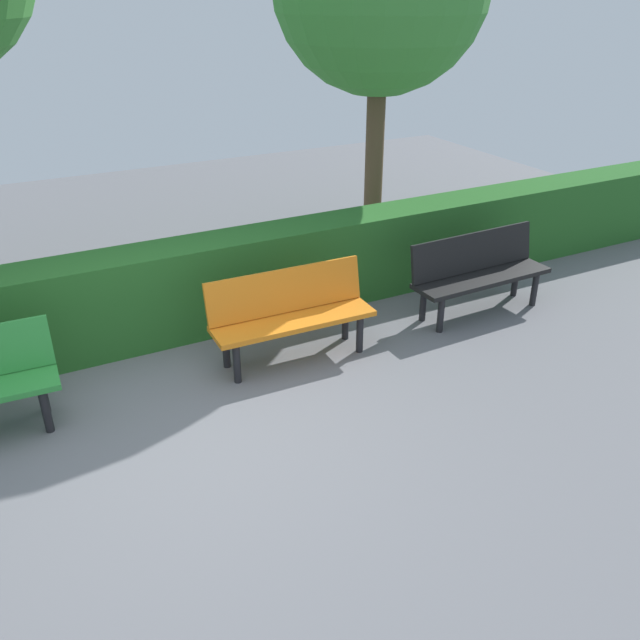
% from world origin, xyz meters
% --- Properties ---
extents(ground_plane, '(17.37, 17.37, 0.00)m').
position_xyz_m(ground_plane, '(0.00, 0.00, 0.00)').
color(ground_plane, slate).
extents(bench_black, '(1.63, 0.49, 0.86)m').
position_xyz_m(bench_black, '(-3.52, -0.69, 0.48)').
color(bench_black, black).
rests_on(bench_black, ground_plane).
extents(bench_orange, '(1.58, 0.50, 0.86)m').
position_xyz_m(bench_orange, '(-1.29, -0.72, 0.48)').
color(bench_orange, orange).
rests_on(bench_orange, ground_plane).
extents(hedge_row, '(13.37, 0.55, 0.96)m').
position_xyz_m(hedge_row, '(-1.14, -1.67, 0.48)').
color(hedge_row, '#266023').
rests_on(hedge_row, ground_plane).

